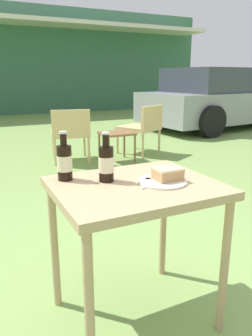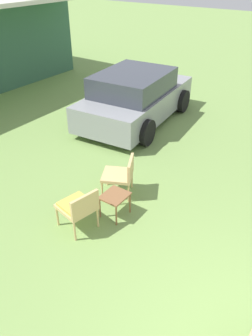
{
  "view_description": "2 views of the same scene",
  "coord_description": "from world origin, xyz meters",
  "px_view_note": "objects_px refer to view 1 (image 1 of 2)",
  "views": [
    {
      "loc": [
        -0.67,
        -1.28,
        1.21
      ],
      "look_at": [
        0.0,
        0.1,
        0.78
      ],
      "focal_mm": 35.0,
      "sensor_mm": 36.0,
      "label": 1
    },
    {
      "loc": [
        -2.29,
        0.25,
        3.83
      ],
      "look_at": [
        1.47,
        2.89,
        0.9
      ],
      "focal_mm": 35.0,
      "sensor_mm": 36.0,
      "label": 2
    }
  ],
  "objects_px": {
    "patio_table": "(135,202)",
    "cola_bottle_near": "(106,163)",
    "garden_side_table": "(117,136)",
    "cake_on_plate": "(165,177)",
    "wicker_chair_plain": "(143,126)",
    "parked_car": "(219,99)",
    "wicker_chair_cushioned": "(70,130)",
    "cola_bottle_far": "(65,162)"
  },
  "relations": [
    {
      "from": "wicker_chair_plain",
      "to": "cola_bottle_near",
      "type": "bearing_deg",
      "value": 31.83
    },
    {
      "from": "cake_on_plate",
      "to": "cola_bottle_near",
      "type": "relative_size",
      "value": 0.99
    },
    {
      "from": "parked_car",
      "to": "wicker_chair_plain",
      "type": "height_order",
      "value": "parked_car"
    },
    {
      "from": "wicker_chair_cushioned",
      "to": "cola_bottle_near",
      "type": "relative_size",
      "value": 3.28
    },
    {
      "from": "patio_table",
      "to": "cake_on_plate",
      "type": "xyz_separation_m",
      "value": [
        0.14,
        -0.04,
        0.11
      ]
    },
    {
      "from": "cola_bottle_near",
      "to": "cola_bottle_far",
      "type": "bearing_deg",
      "value": 147.93
    },
    {
      "from": "parked_car",
      "to": "cake_on_plate",
      "type": "bearing_deg",
      "value": -138.78
    },
    {
      "from": "parked_car",
      "to": "garden_side_table",
      "type": "relative_size",
      "value": 8.67
    },
    {
      "from": "garden_side_table",
      "to": "wicker_chair_cushioned",
      "type": "bearing_deg",
      "value": 154.26
    },
    {
      "from": "parked_car",
      "to": "wicker_chair_cushioned",
      "type": "distance_m",
      "value": 4.51
    },
    {
      "from": "cola_bottle_near",
      "to": "garden_side_table",
      "type": "bearing_deg",
      "value": 64.7
    },
    {
      "from": "wicker_chair_cushioned",
      "to": "cake_on_plate",
      "type": "height_order",
      "value": "cake_on_plate"
    },
    {
      "from": "cake_on_plate",
      "to": "cola_bottle_far",
      "type": "distance_m",
      "value": 0.48
    },
    {
      "from": "wicker_chair_cushioned",
      "to": "cake_on_plate",
      "type": "bearing_deg",
      "value": 92.77
    },
    {
      "from": "wicker_chair_cushioned",
      "to": "cola_bottle_far",
      "type": "distance_m",
      "value": 3.22
    },
    {
      "from": "parked_car",
      "to": "cola_bottle_near",
      "type": "relative_size",
      "value": 16.9
    },
    {
      "from": "wicker_chair_plain",
      "to": "cola_bottle_near",
      "type": "xyz_separation_m",
      "value": [
        -1.94,
        -3.15,
        0.36
      ]
    },
    {
      "from": "garden_side_table",
      "to": "cola_bottle_near",
      "type": "relative_size",
      "value": 1.95
    },
    {
      "from": "patio_table",
      "to": "cola_bottle_far",
      "type": "relative_size",
      "value": 3.19
    },
    {
      "from": "patio_table",
      "to": "cola_bottle_near",
      "type": "xyz_separation_m",
      "value": [
        -0.11,
        0.09,
        0.18
      ]
    },
    {
      "from": "patio_table",
      "to": "cola_bottle_near",
      "type": "distance_m",
      "value": 0.23
    },
    {
      "from": "parked_car",
      "to": "wicker_chair_cushioned",
      "type": "bearing_deg",
      "value": -163.66
    },
    {
      "from": "parked_car",
      "to": "cake_on_plate",
      "type": "distance_m",
      "value": 6.84
    },
    {
      "from": "wicker_chair_cushioned",
      "to": "cola_bottle_near",
      "type": "height_order",
      "value": "cola_bottle_near"
    },
    {
      "from": "garden_side_table",
      "to": "cola_bottle_far",
      "type": "distance_m",
      "value": 3.2
    },
    {
      "from": "cola_bottle_near",
      "to": "cola_bottle_far",
      "type": "xyz_separation_m",
      "value": [
        -0.17,
        0.11,
        0.0
      ]
    },
    {
      "from": "wicker_chair_plain",
      "to": "patio_table",
      "type": "height_order",
      "value": "wicker_chair_plain"
    },
    {
      "from": "garden_side_table",
      "to": "cola_bottle_far",
      "type": "height_order",
      "value": "cola_bottle_far"
    },
    {
      "from": "garden_side_table",
      "to": "cake_on_plate",
      "type": "bearing_deg",
      "value": -110.33
    },
    {
      "from": "wicker_chair_cushioned",
      "to": "patio_table",
      "type": "xyz_separation_m",
      "value": [
        -0.65,
        -3.26,
        0.18
      ]
    },
    {
      "from": "patio_table",
      "to": "cola_bottle_far",
      "type": "distance_m",
      "value": 0.39
    },
    {
      "from": "parked_car",
      "to": "wicker_chair_plain",
      "type": "bearing_deg",
      "value": -156.14
    },
    {
      "from": "wicker_chair_cushioned",
      "to": "garden_side_table",
      "type": "height_order",
      "value": "wicker_chair_cushioned"
    },
    {
      "from": "patio_table",
      "to": "cola_bottle_near",
      "type": "height_order",
      "value": "cola_bottle_near"
    },
    {
      "from": "patio_table",
      "to": "cola_bottle_far",
      "type": "height_order",
      "value": "cola_bottle_far"
    },
    {
      "from": "parked_car",
      "to": "cola_bottle_far",
      "type": "relative_size",
      "value": 16.9
    },
    {
      "from": "wicker_chair_plain",
      "to": "cola_bottle_far",
      "type": "height_order",
      "value": "cola_bottle_far"
    },
    {
      "from": "garden_side_table",
      "to": "patio_table",
      "type": "distance_m",
      "value": 3.24
    },
    {
      "from": "garden_side_table",
      "to": "cola_bottle_near",
      "type": "distance_m",
      "value": 3.21
    },
    {
      "from": "garden_side_table",
      "to": "cola_bottle_near",
      "type": "xyz_separation_m",
      "value": [
        -1.36,
        -2.88,
        0.45
      ]
    },
    {
      "from": "wicker_chair_plain",
      "to": "cake_on_plate",
      "type": "distance_m",
      "value": 3.71
    },
    {
      "from": "cola_bottle_far",
      "to": "garden_side_table",
      "type": "bearing_deg",
      "value": 61.1
    }
  ]
}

